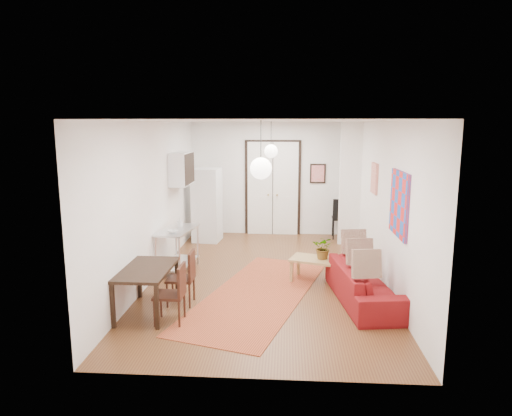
# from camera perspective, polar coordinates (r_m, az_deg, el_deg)

# --- Properties ---
(floor) EXTENTS (7.00, 7.00, 0.00)m
(floor) POSITION_cam_1_polar(r_m,az_deg,el_deg) (8.71, 1.34, -8.63)
(floor) COLOR brown
(floor) RESTS_ON ground
(ceiling) EXTENTS (4.20, 7.00, 0.02)m
(ceiling) POSITION_cam_1_polar(r_m,az_deg,el_deg) (8.23, 1.43, 10.81)
(ceiling) COLOR silver
(ceiling) RESTS_ON wall_back
(wall_back) EXTENTS (4.20, 0.02, 2.90)m
(wall_back) POSITION_cam_1_polar(r_m,az_deg,el_deg) (11.81, 2.12, 3.66)
(wall_back) COLOR white
(wall_back) RESTS_ON floor
(wall_front) EXTENTS (4.20, 0.02, 2.90)m
(wall_front) POSITION_cam_1_polar(r_m,az_deg,el_deg) (4.94, -0.40, -5.99)
(wall_front) COLOR white
(wall_front) RESTS_ON floor
(wall_left) EXTENTS (0.02, 7.00, 2.90)m
(wall_left) POSITION_cam_1_polar(r_m,az_deg,el_deg) (8.70, -12.58, 0.95)
(wall_left) COLOR white
(wall_left) RESTS_ON floor
(wall_right) EXTENTS (0.02, 7.00, 2.90)m
(wall_right) POSITION_cam_1_polar(r_m,az_deg,el_deg) (8.53, 15.63, 0.63)
(wall_right) COLOR white
(wall_right) RESTS_ON floor
(double_doors) EXTENTS (1.44, 0.06, 2.50)m
(double_doors) POSITION_cam_1_polar(r_m,az_deg,el_deg) (11.80, 2.11, 2.43)
(double_doors) COLOR white
(double_doors) RESTS_ON wall_back
(stub_partition) EXTENTS (0.50, 0.10, 2.90)m
(stub_partition) POSITION_cam_1_polar(r_m,az_deg,el_deg) (10.97, 11.68, 2.92)
(stub_partition) COLOR white
(stub_partition) RESTS_ON floor
(wall_cabinet) EXTENTS (0.35, 1.00, 0.70)m
(wall_cabinet) POSITION_cam_1_polar(r_m,az_deg,el_deg) (10.03, -9.29, 4.90)
(wall_cabinet) COLOR white
(wall_cabinet) RESTS_ON wall_left
(painting_popart) EXTENTS (0.05, 1.00, 1.00)m
(painting_popart) POSITION_cam_1_polar(r_m,az_deg,el_deg) (7.28, 17.47, 0.50)
(painting_popart) COLOR red
(painting_popart) RESTS_ON wall_right
(painting_abstract) EXTENTS (0.05, 0.50, 0.60)m
(painting_abstract) POSITION_cam_1_polar(r_m,az_deg,el_deg) (9.25, 14.59, 3.61)
(painting_abstract) COLOR white
(painting_abstract) RESTS_ON wall_right
(poster_back) EXTENTS (0.40, 0.03, 0.50)m
(poster_back) POSITION_cam_1_polar(r_m,az_deg,el_deg) (11.79, 7.73, 4.29)
(poster_back) COLOR red
(poster_back) RESTS_ON wall_back
(print_left) EXTENTS (0.03, 0.44, 0.54)m
(print_left) POSITION_cam_1_polar(r_m,az_deg,el_deg) (10.55, -9.48, 5.43)
(print_left) COLOR #9F6642
(print_left) RESTS_ON wall_left
(pendant_back) EXTENTS (0.30, 0.30, 0.80)m
(pendant_back) POSITION_cam_1_polar(r_m,az_deg,el_deg) (10.25, 1.89, 7.11)
(pendant_back) COLOR white
(pendant_back) RESTS_ON ceiling
(pendant_front) EXTENTS (0.30, 0.30, 0.80)m
(pendant_front) POSITION_cam_1_polar(r_m,az_deg,el_deg) (6.26, 0.61, 4.98)
(pendant_front) COLOR white
(pendant_front) RESTS_ON ceiling
(kilim_rug) EXTENTS (2.57, 4.27, 0.01)m
(kilim_rug) POSITION_cam_1_polar(r_m,az_deg,el_deg) (7.90, 0.29, -10.65)
(kilim_rug) COLOR #AA452A
(kilim_rug) RESTS_ON floor
(sofa) EXTENTS (1.09, 2.17, 0.61)m
(sofa) POSITION_cam_1_polar(r_m,az_deg,el_deg) (7.68, 13.39, -9.20)
(sofa) COLOR maroon
(sofa) RESTS_ON floor
(coffee_table) EXTENTS (1.09, 0.82, 0.43)m
(coffee_table) POSITION_cam_1_polar(r_m,az_deg,el_deg) (8.45, 7.74, -6.67)
(coffee_table) COLOR #A98A4F
(coffee_table) RESTS_ON floor
(potted_plant) EXTENTS (0.46, 0.43, 0.42)m
(potted_plant) POSITION_cam_1_polar(r_m,az_deg,el_deg) (8.38, 8.46, -4.92)
(potted_plant) COLOR #285A29
(potted_plant) RESTS_ON coffee_table
(kitchen_counter) EXTENTS (0.70, 1.17, 0.85)m
(kitchen_counter) POSITION_cam_1_polar(r_m,az_deg,el_deg) (9.02, -9.79, -4.56)
(kitchen_counter) COLOR silver
(kitchen_counter) RESTS_ON floor
(bowl) EXTENTS (0.25, 0.25, 0.05)m
(bowl) POSITION_cam_1_polar(r_m,az_deg,el_deg) (8.66, -10.32, -2.92)
(bowl) COLOR beige
(bowl) RESTS_ON kitchen_counter
(soap_bottle) EXTENTS (0.10, 0.10, 0.18)m
(soap_bottle) POSITION_cam_1_polar(r_m,az_deg,el_deg) (9.17, -9.50, -1.75)
(soap_bottle) COLOR teal
(soap_bottle) RESTS_ON kitchen_counter
(fridge) EXTENTS (0.69, 0.69, 1.80)m
(fridge) POSITION_cam_1_polar(r_m,az_deg,el_deg) (11.21, -6.15, 0.38)
(fridge) COLOR white
(fridge) RESTS_ON floor
(dining_table) EXTENTS (0.73, 1.27, 0.70)m
(dining_table) POSITION_cam_1_polar(r_m,az_deg,el_deg) (7.18, -13.51, -7.90)
(dining_table) COLOR black
(dining_table) RESTS_ON floor
(dining_chair_near) EXTENTS (0.42, 0.59, 0.87)m
(dining_chair_near) POSITION_cam_1_polar(r_m,az_deg,el_deg) (7.50, -9.29, -7.92)
(dining_chair_near) COLOR #391C12
(dining_chair_near) RESTS_ON floor
(dining_chair_far) EXTENTS (0.42, 0.59, 0.87)m
(dining_chair_far) POSITION_cam_1_polar(r_m,az_deg,el_deg) (6.86, -10.63, -9.74)
(dining_chair_far) COLOR #391C12
(dining_chair_far) RESTS_ON floor
(black_side_chair) EXTENTS (0.49, 0.49, 1.03)m
(black_side_chair) POSITION_cam_1_polar(r_m,az_deg,el_deg) (11.78, 10.60, -0.70)
(black_side_chair) COLOR black
(black_side_chair) RESTS_ON floor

